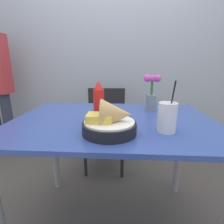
# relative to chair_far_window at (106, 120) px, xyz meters

# --- Properties ---
(ground_plane) EXTENTS (12.00, 12.00, 0.00)m
(ground_plane) POSITION_rel_chair_far_window_xyz_m (0.12, -0.79, -0.50)
(ground_plane) COLOR #4C4742
(wall_window) EXTENTS (7.00, 0.06, 2.60)m
(wall_window) POSITION_rel_chair_far_window_xyz_m (0.12, 0.49, 0.80)
(wall_window) COLOR #9EA8B7
(wall_window) RESTS_ON ground_plane
(dining_table) EXTENTS (1.17, 0.83, 0.77)m
(dining_table) POSITION_rel_chair_far_window_xyz_m (0.12, -0.79, 0.16)
(dining_table) COLOR #334C9E
(dining_table) RESTS_ON ground_plane
(chair_far_window) EXTENTS (0.40, 0.40, 0.83)m
(chair_far_window) POSITION_rel_chair_far_window_xyz_m (0.00, 0.00, 0.00)
(chair_far_window) COLOR black
(chair_far_window) RESTS_ON ground_plane
(food_basket) EXTENTS (0.25, 0.25, 0.16)m
(food_basket) POSITION_rel_chair_far_window_xyz_m (0.13, -1.02, 0.33)
(food_basket) COLOR black
(food_basket) RESTS_ON dining_table
(ketchup_bottle) EXTENTS (0.06, 0.06, 0.22)m
(ketchup_bottle) POSITION_rel_chair_far_window_xyz_m (0.04, -0.82, 0.38)
(ketchup_bottle) COLOR red
(ketchup_bottle) RESTS_ON dining_table
(drink_cup) EXTENTS (0.09, 0.09, 0.25)m
(drink_cup) POSITION_rel_chair_far_window_xyz_m (0.39, -0.98, 0.33)
(drink_cup) COLOR silver
(drink_cup) RESTS_ON dining_table
(flower_vase) EXTENTS (0.11, 0.07, 0.24)m
(flower_vase) POSITION_rel_chair_far_window_xyz_m (0.37, -0.58, 0.39)
(flower_vase) COLOR gray
(flower_vase) RESTS_ON dining_table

